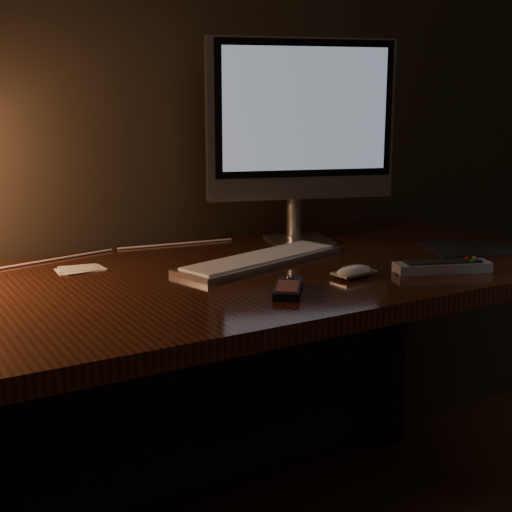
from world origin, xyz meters
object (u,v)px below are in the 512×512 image
monitor (302,124)px  keyboard (260,259)px  mouse (354,273)px  tv_remote (442,266)px  media_remote (288,288)px  desk (226,318)px

monitor → keyboard: 0.41m
monitor → mouse: bearing=-90.2°
monitor → tv_remote: bearing=-62.6°
mouse → media_remote: 0.19m
mouse → tv_remote: (0.20, -0.06, 0.00)m
keyboard → media_remote: 0.27m
monitor → media_remote: (-0.31, -0.42, -0.30)m
desk → tv_remote: 0.51m
mouse → desk: bearing=119.9°
mouse → media_remote: size_ratio=0.68×
media_remote → keyboard: bearing=18.4°
desk → keyboard: keyboard is taller
keyboard → media_remote: size_ratio=3.19×
desk → keyboard: bearing=-15.1°
keyboard → tv_remote: 0.41m
keyboard → monitor: bearing=20.5°
keyboard → desk: bearing=149.0°
mouse → media_remote: (-0.19, -0.03, 0.00)m
desk → monitor: 0.55m
media_remote → tv_remote: size_ratio=0.64×
desk → mouse: 0.33m
desk → mouse: bearing=-52.0°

